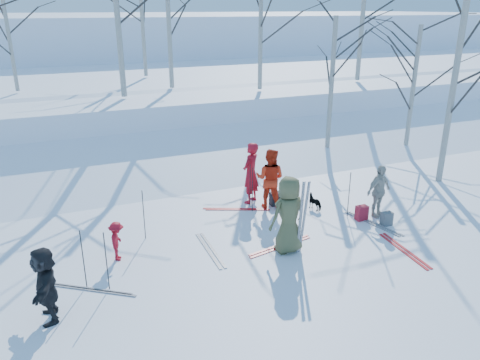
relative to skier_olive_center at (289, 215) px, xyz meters
name	(u,v)px	position (x,y,z in m)	size (l,w,h in m)	color
ground	(263,248)	(-0.49, 0.35, -0.97)	(120.00, 120.00, 0.00)	white
snow_ramp	(184,162)	(-0.49, 7.35, -0.82)	(70.00, 9.50, 1.40)	white
snow_plateau	(132,96)	(-0.49, 17.35, 0.03)	(70.00, 18.00, 2.20)	white
far_hill	(90,48)	(-0.49, 38.35, 1.03)	(90.00, 30.00, 6.00)	white
skier_olive_center	(289,215)	(0.00, 0.00, 0.00)	(0.94, 0.61, 1.93)	#4B4E2E
skier_red_north	(251,173)	(0.42, 3.17, -0.02)	(0.69, 0.45, 1.89)	#AE101E
skier_redor_behind	(270,179)	(0.78, 2.60, -0.06)	(0.88, 0.69, 1.81)	red
skier_red_seated	(117,241)	(-3.90, 1.19, -0.48)	(0.62, 0.36, 0.96)	#AE101E
skier_cream_east	(379,191)	(3.34, 0.83, -0.21)	(0.89, 0.37, 1.52)	beige
skier_grey_west	(46,284)	(-5.48, -0.60, -0.20)	(1.42, 0.45, 1.53)	black
dog	(315,202)	(1.97, 1.93, -0.74)	(0.25, 0.54, 0.45)	black
upright_ski_left	(301,218)	(0.21, -0.22, -0.02)	(0.07, 0.02, 1.90)	silver
upright_ski_right	(304,217)	(0.30, -0.23, -0.02)	(0.07, 0.02, 1.90)	silver
ski_pair_a	(373,224)	(2.93, 0.42, -0.96)	(0.61, 1.90, 0.02)	silver
ski_pair_b	(404,250)	(2.67, -1.12, -0.96)	(0.36, 1.91, 0.02)	red
ski_pair_c	(210,250)	(-1.75, 0.74, -0.96)	(0.23, 1.90, 0.02)	silver
ski_pair_d	(93,290)	(-4.63, 0.09, -0.96)	(1.67, 1.26, 0.02)	silver
ski_pair_e	(236,209)	(-0.21, 2.80, -0.96)	(1.82, 0.94, 0.02)	red
ski_pair_f	(280,246)	(-0.06, 0.26, -0.96)	(1.90, 0.58, 0.02)	red
ski_pole_a	(250,186)	(0.26, 2.85, -0.30)	(0.02, 0.02, 1.34)	black
ski_pole_b	(349,195)	(2.55, 1.12, -0.30)	(0.02, 0.02, 1.34)	black
ski_pole_c	(144,215)	(-3.09, 2.01, -0.30)	(0.02, 0.02, 1.34)	black
ski_pole_d	(106,261)	(-4.29, -0.01, -0.30)	(0.02, 0.02, 1.34)	black
ski_pole_e	(252,190)	(0.19, 2.53, -0.30)	(0.02, 0.02, 1.34)	black
ski_pole_f	(83,259)	(-4.73, 0.28, -0.30)	(0.02, 0.02, 1.34)	black
backpack_red	(362,213)	(2.78, 0.78, -0.76)	(0.32, 0.22, 0.42)	maroon
backpack_grey	(387,219)	(3.20, 0.22, -0.78)	(0.30, 0.20, 0.38)	#515458
backpack_dark	(276,199)	(1.02, 2.66, -0.77)	(0.34, 0.24, 0.40)	black
birch_plateau_a	(261,24)	(3.94, 10.10, 4.00)	(4.48, 4.48, 5.54)	silver
birch_plateau_c	(9,40)	(-6.06, 13.73, 3.38)	(3.60, 3.60, 4.29)	silver
birch_plateau_f	(168,16)	(0.40, 11.94, 4.32)	(4.92, 4.92, 6.18)	silver
birch_plateau_g	(142,19)	(0.14, 16.32, 4.10)	(4.62, 4.62, 5.74)	silver
birch_edge_b	(454,85)	(7.19, 2.36, 2.33)	(5.21, 5.21, 6.59)	silver
birch_edge_c	(413,91)	(8.48, 5.51, 1.55)	(4.12, 4.12, 5.03)	silver
birch_edge_e	(331,91)	(5.00, 6.03, 1.72)	(4.36, 4.36, 5.37)	silver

